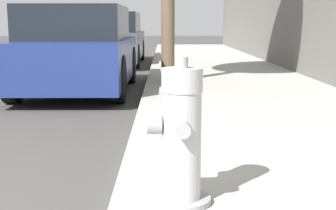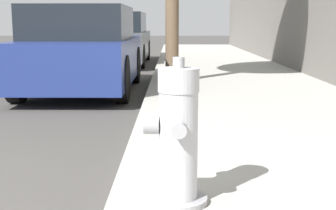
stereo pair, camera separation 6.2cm
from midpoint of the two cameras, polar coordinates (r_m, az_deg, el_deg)
fire_hydrant at (r=2.69m, az=1.85°, el=-4.11°), size 0.37×0.37×0.85m
parked_car_near at (r=8.21m, az=-10.12°, el=6.53°), size 1.77×3.86×1.46m
parked_car_mid at (r=13.64m, az=-6.17°, el=7.96°), size 1.77×4.46×1.47m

